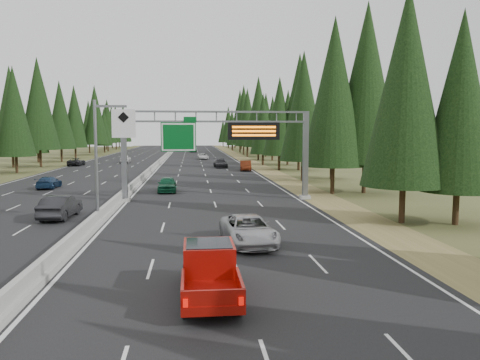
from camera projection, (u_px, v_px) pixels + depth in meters
The scene contains 19 objects.
road at pixel (158, 165), 84.84m from camera, with size 32.00×260.00×0.08m, color black.
shoulder_right at pixel (255, 165), 86.68m from camera, with size 3.60×260.00×0.06m, color olive.
shoulder_left at pixel (56, 166), 83.01m from camera, with size 3.60×260.00×0.06m, color #454E24.
median_barrier at pixel (158, 163), 84.80m from camera, with size 0.70×260.00×0.85m.
sign_gantry at pixel (224, 141), 40.59m from camera, with size 16.75×0.98×7.80m.
hov_sign_pole at pixel (105, 153), 29.97m from camera, with size 2.80×0.50×8.00m.
tree_row_right at pixel (287, 112), 77.45m from camera, with size 12.27×241.27×18.89m.
tree_row_left at pixel (21, 112), 77.96m from camera, with size 11.65×240.31×18.98m.
silver_minivan at pixel (248, 230), 24.95m from camera, with size 2.50×5.42×1.51m, color #ADACB1.
red_pickup at pixel (209, 267), 17.24m from camera, with size 1.98×5.54×1.81m.
car_ahead_green at pixel (167, 184), 46.84m from camera, with size 1.80×4.48×1.53m, color #145938.
car_ahead_dkred at pixel (246, 166), 72.96m from camera, with size 1.66×4.75×1.56m, color #501C0B.
car_ahead_dkgrey at pixel (220, 163), 79.15m from camera, with size 2.03×4.99×1.45m, color black.
car_ahead_white at pixel (203, 156), 103.21m from camera, with size 2.17×4.71×1.31m, color silver.
car_ahead_far at pixel (193, 150), 141.47m from camera, with size 1.85×4.61×1.57m, color black.
car_onc_near at pixel (60, 207), 32.44m from camera, with size 1.69×4.85×1.60m, color black.
car_onc_blue at pixel (49, 182), 49.82m from camera, with size 1.78×4.38×1.27m, color #162E4E.
car_onc_white at pixel (125, 159), 91.74m from camera, with size 1.87×4.64×1.58m, color silver.
car_onc_far at pixel (76, 162), 83.92m from camera, with size 2.25×4.88×1.36m, color black.
Camera 1 is at (6.09, -5.76, 6.02)m, focal length 35.00 mm.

